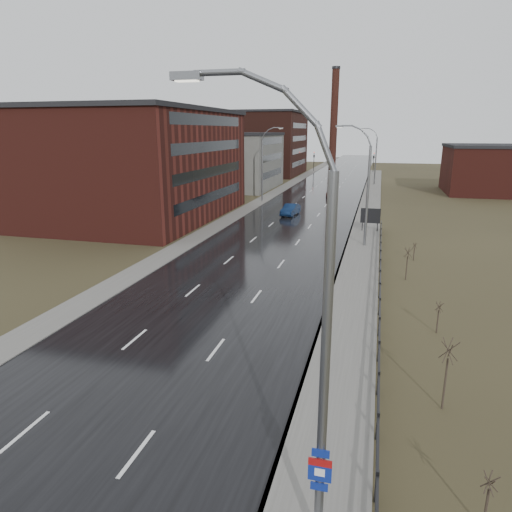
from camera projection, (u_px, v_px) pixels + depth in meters
The scene contains 24 objects.
road at pixel (310, 205), 68.48m from camera, with size 14.00×300.00×0.06m, color black.
sidewalk_right at pixel (362, 248), 43.04m from camera, with size 3.20×180.00×0.18m, color #595651.
curb_right at pixel (345, 247), 43.42m from camera, with size 0.16×180.00×0.18m, color slate.
sidewalk_left at pixel (258, 203), 70.52m from camera, with size 2.40×260.00×0.12m, color #595651.
warehouse_near at pixel (130, 164), 57.97m from camera, with size 22.44×28.56×13.50m.
warehouse_mid at pixel (233, 160), 88.35m from camera, with size 16.32×20.40×10.50m.
warehouse_far at pixel (250, 143), 116.87m from camera, with size 26.52×24.48×15.50m.
building_right at pixel (500, 169), 80.28m from camera, with size 18.36×16.32×8.50m.
smokestack at pixel (334, 116), 149.69m from camera, with size 2.70×2.70×30.70m.
streetlight_main at pixel (312, 340), 10.75m from camera, with size 3.91×0.29×12.11m.
streetlight_right_mid at pixel (365, 186), 42.47m from camera, with size 3.36×0.28×11.35m.
streetlight_left at pixel (264, 164), 70.73m from camera, with size 3.36×0.28×11.35m.
streetlight_right_far at pixel (374, 156), 92.76m from camera, with size 3.36×0.28×11.35m.
guardrail at pixel (380, 308), 26.91m from camera, with size 0.10×53.05×1.10m.
shrub_b at pixel (487, 501), 12.55m from camera, with size 0.44×0.47×1.85m.
shrub_c at pixel (446, 373), 17.94m from camera, with size 0.71×0.75×3.03m.
shrub_d at pixel (438, 317), 25.01m from camera, with size 0.44×0.46×1.81m.
shrub_e at pixel (407, 263), 33.84m from camera, with size 0.59×0.62×2.50m.
shrub_f at pixel (414, 251), 39.12m from camera, with size 0.38×0.40×1.56m.
billboard at pixel (370, 216), 49.73m from camera, with size 2.11×0.17×2.68m.
traffic_light_left at pixel (314, 154), 125.14m from camera, with size 0.58×2.73×5.30m.
traffic_light_right at pixel (374, 155), 121.15m from camera, with size 0.58×2.73×5.30m.
car_near at pixel (290, 210), 59.96m from camera, with size 1.57×4.51×1.49m, color #0C1E40.
car_far at pixel (332, 192), 76.68m from camera, with size 1.94×4.81×1.64m, color #53100D.
Camera 1 is at (9.74, -7.85, 10.81)m, focal length 32.00 mm.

